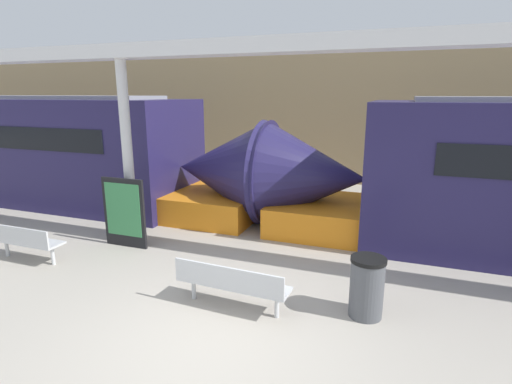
{
  "coord_description": "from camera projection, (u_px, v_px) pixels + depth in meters",
  "views": [
    {
      "loc": [
        2.22,
        -4.2,
        3.26
      ],
      "look_at": [
        -0.38,
        2.85,
        1.4
      ],
      "focal_mm": 28.0,
      "sensor_mm": 36.0,
      "label": 1
    }
  ],
  "objects": [
    {
      "name": "trash_bin",
      "position": [
        367.0,
        287.0,
        5.92
      ],
      "size": [
        0.52,
        0.52,
        0.93
      ],
      "color": "#4C4F54",
      "rests_on": "ground_plane"
    },
    {
      "name": "ground_plane",
      "position": [
        209.0,
        343.0,
        5.36
      ],
      "size": [
        60.0,
        60.0,
        0.0
      ],
      "primitive_type": "plane",
      "color": "#A8A093"
    },
    {
      "name": "support_column_near",
      "position": [
        128.0,
        155.0,
        8.64
      ],
      "size": [
        0.22,
        0.22,
        3.94
      ],
      "primitive_type": "cylinder",
      "color": "silver",
      "rests_on": "ground_plane"
    },
    {
      "name": "station_wall",
      "position": [
        341.0,
        115.0,
        14.46
      ],
      "size": [
        56.0,
        0.2,
        5.0
      ],
      "primitive_type": "cube",
      "color": "tan",
      "rests_on": "ground_plane"
    },
    {
      "name": "canopy_beam",
      "position": [
        120.0,
        52.0,
        8.14
      ],
      "size": [
        28.0,
        0.6,
        0.28
      ],
      "primitive_type": "cube",
      "color": "silver",
      "rests_on": "support_column_near"
    },
    {
      "name": "poster_board",
      "position": [
        124.0,
        212.0,
        8.59
      ],
      "size": [
        1.03,
        0.07,
        1.52
      ],
      "color": "black",
      "rests_on": "ground_plane"
    },
    {
      "name": "bench_far",
      "position": [
        24.0,
        240.0,
        7.84
      ],
      "size": [
        1.55,
        0.44,
        0.76
      ],
      "rotation": [
        0.0,
        0.0,
        -0.0
      ],
      "color": "silver",
      "rests_on": "ground_plane"
    },
    {
      "name": "bench_near",
      "position": [
        231.0,
        282.0,
        6.07
      ],
      "size": [
        1.82,
        0.53,
        0.76
      ],
      "rotation": [
        0.0,
        0.0,
        -0.05
      ],
      "color": "silver",
      "rests_on": "ground_plane"
    }
  ]
}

